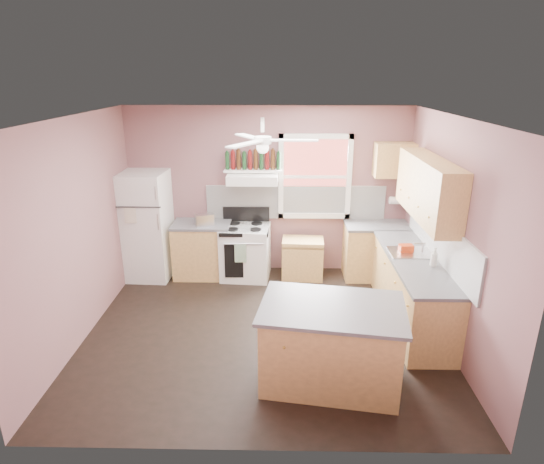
{
  "coord_description": "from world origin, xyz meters",
  "views": [
    {
      "loc": [
        0.21,
        -5.16,
        3.17
      ],
      "look_at": [
        0.1,
        0.3,
        1.25
      ],
      "focal_mm": 30.0,
      "sensor_mm": 36.0,
      "label": 1
    }
  ],
  "objects_px": {
    "refrigerator": "(146,226)",
    "stove": "(246,252)",
    "toaster": "(204,220)",
    "cart": "(302,258)",
    "island": "(331,346)"
  },
  "relations": [
    {
      "from": "cart",
      "to": "island",
      "type": "distance_m",
      "value": 2.65
    },
    {
      "from": "cart",
      "to": "toaster",
      "type": "bearing_deg",
      "value": -175.41
    },
    {
      "from": "toaster",
      "to": "stove",
      "type": "height_order",
      "value": "toaster"
    },
    {
      "from": "refrigerator",
      "to": "stove",
      "type": "bearing_deg",
      "value": 2.54
    },
    {
      "from": "refrigerator",
      "to": "toaster",
      "type": "bearing_deg",
      "value": -0.65
    },
    {
      "from": "refrigerator",
      "to": "island",
      "type": "relative_size",
      "value": 1.24
    },
    {
      "from": "toaster",
      "to": "stove",
      "type": "distance_m",
      "value": 0.84
    },
    {
      "from": "refrigerator",
      "to": "island",
      "type": "distance_m",
      "value": 3.8
    },
    {
      "from": "cart",
      "to": "island",
      "type": "xyz_separation_m",
      "value": [
        0.18,
        -2.64,
        0.1
      ]
    },
    {
      "from": "island",
      "to": "toaster",
      "type": "bearing_deg",
      "value": 132.43
    },
    {
      "from": "toaster",
      "to": "stove",
      "type": "relative_size",
      "value": 0.33
    },
    {
      "from": "stove",
      "to": "cart",
      "type": "xyz_separation_m",
      "value": [
        0.92,
        0.0,
        -0.1
      ]
    },
    {
      "from": "toaster",
      "to": "cart",
      "type": "xyz_separation_m",
      "value": [
        1.55,
        0.05,
        -0.66
      ]
    },
    {
      "from": "toaster",
      "to": "stove",
      "type": "bearing_deg",
      "value": -15.46
    },
    {
      "from": "refrigerator",
      "to": "stove",
      "type": "height_order",
      "value": "refrigerator"
    }
  ]
}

